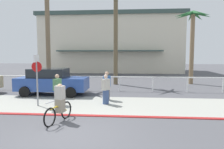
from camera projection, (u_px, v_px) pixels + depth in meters
ground_plane at (105, 87)px, 16.93m from camera, size 80.00×80.00×0.00m
sidewalk_strip at (92, 105)px, 11.18m from camera, size 44.00×4.00×0.02m
curb_paint at (84, 115)px, 9.19m from camera, size 44.00×0.24×0.03m
building_backdrop at (112, 44)px, 32.80m from camera, size 20.28×10.08×8.25m
rail_fence at (103, 79)px, 15.36m from camera, size 21.20×0.08×1.04m
stop_sign_bike_lane at (37, 73)px, 10.75m from camera, size 0.52×0.56×2.56m
palm_tree_0 at (47, 10)px, 17.24m from camera, size 2.57×3.25×8.53m
palm_tree_1 at (116, 17)px, 18.05m from camera, size 3.02×3.00×7.87m
palm_tree_2 at (193, 28)px, 18.52m from camera, size 3.13×3.32×6.28m
car_blue_1 at (52, 81)px, 13.79m from camera, size 4.40×2.02×1.69m
cyclist_yellow_0 at (59, 104)px, 8.37m from camera, size 0.54×1.77×1.50m
pedestrian_0 at (106, 91)px, 11.22m from camera, size 0.46×0.47×1.56m
pedestrian_1 at (57, 91)px, 11.11m from camera, size 0.41×0.46×1.58m
pedestrian_2 at (107, 87)px, 12.24m from camera, size 0.45×0.39×1.63m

